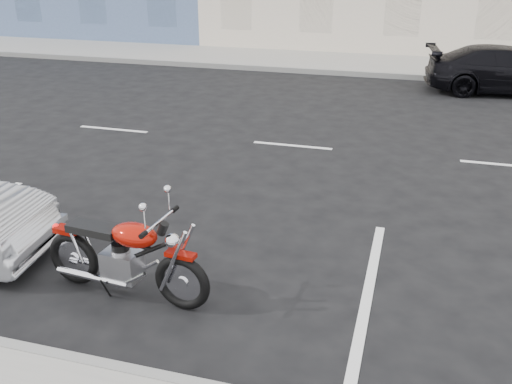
{
  "coord_description": "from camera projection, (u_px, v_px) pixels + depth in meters",
  "views": [
    {
      "loc": [
        0.3,
        -10.63,
        3.68
      ],
      "look_at": [
        -1.54,
        -4.23,
        0.8
      ],
      "focal_mm": 40.0,
      "sensor_mm": 36.0,
      "label": 1
    }
  ],
  "objects": [
    {
      "name": "car_far",
      "position": [
        508.0,
        70.0,
        15.28
      ],
      "size": [
        4.45,
        2.23,
        1.24
      ],
      "primitive_type": "imported",
      "rotation": [
        0.0,
        0.0,
        1.69
      ],
      "color": "black",
      "rests_on": "ground"
    },
    {
      "name": "ground",
      "position": [
        394.0,
        155.0,
        10.91
      ],
      "size": [
        120.0,
        120.0,
        0.0
      ],
      "primitive_type": "plane",
      "color": "black",
      "rests_on": "ground"
    },
    {
      "name": "curb_far",
      "position": [
        249.0,
        68.0,
        18.32
      ],
      "size": [
        80.0,
        0.12,
        0.16
      ],
      "primitive_type": "cube",
      "color": "gray",
      "rests_on": "ground"
    },
    {
      "name": "motorcycle",
      "position": [
        184.0,
        271.0,
        6.1
      ],
      "size": [
        2.09,
        0.69,
        1.05
      ],
      "rotation": [
        0.0,
        0.0,
        -0.09
      ],
      "color": "black",
      "rests_on": "ground"
    },
    {
      "name": "sidewalk_far",
      "position": [
        263.0,
        59.0,
        19.83
      ],
      "size": [
        80.0,
        3.4,
        0.15
      ],
      "primitive_type": "cube",
      "color": "gray",
      "rests_on": "ground"
    }
  ]
}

